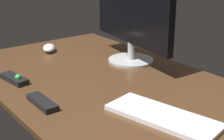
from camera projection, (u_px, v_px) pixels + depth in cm
name	position (u px, v px, depth cm)	size (l,w,h in cm)	color
desk	(103.00, 82.00, 146.36)	(140.00, 84.00, 2.00)	#4C301C
monitor	(132.00, 18.00, 161.70)	(58.36, 21.83, 37.90)	#B8B8B8
keyboard	(163.00, 116.00, 113.29)	(37.98, 14.32, 1.58)	white
computer_mouse	(49.00, 48.00, 183.55)	(10.66, 6.34, 3.96)	silver
media_remote	(15.00, 79.00, 143.72)	(15.81, 6.86, 3.95)	black
tv_remote	(42.00, 102.00, 122.65)	(16.10, 4.89, 2.14)	black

